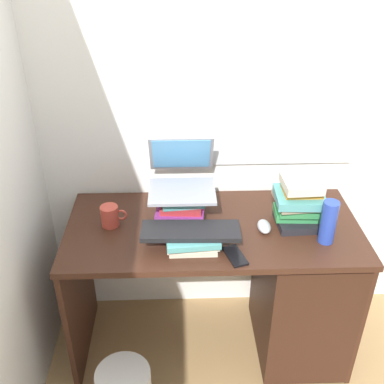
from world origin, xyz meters
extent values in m
plane|color=#9E7A4C|center=(0.00, 0.00, 0.00)|extent=(6.00, 6.00, 0.00)
cube|color=white|center=(0.00, 0.36, 1.30)|extent=(6.00, 0.05, 2.60)
cube|color=silver|center=(0.27, 0.33, 1.32)|extent=(0.90, 0.01, 0.80)
cube|color=#381E14|center=(0.00, 0.00, 0.76)|extent=(1.35, 0.62, 0.03)
cube|color=#381E14|center=(-0.66, 0.00, 0.37)|extent=(0.02, 0.57, 0.74)
cube|color=#381E14|center=(0.66, 0.00, 0.37)|extent=(0.02, 0.57, 0.74)
cube|color=#321B12|center=(0.45, -0.03, 0.37)|extent=(0.41, 0.53, 0.70)
cube|color=#338C4C|center=(-0.15, 0.05, 0.79)|extent=(0.21, 0.18, 0.03)
cube|color=#8C338C|center=(-0.15, 0.06, 0.82)|extent=(0.24, 0.18, 0.03)
cube|color=#B22D33|center=(-0.15, 0.06, 0.85)|extent=(0.20, 0.15, 0.03)
cube|color=teal|center=(-0.14, 0.06, 0.88)|extent=(0.20, 0.16, 0.03)
cube|color=#2672B2|center=(-0.14, 0.05, 0.91)|extent=(0.21, 0.14, 0.02)
cube|color=beige|center=(-0.10, -0.15, 0.78)|extent=(0.20, 0.17, 0.02)
cube|color=beige|center=(-0.10, -0.16, 0.80)|extent=(0.23, 0.14, 0.03)
cube|color=teal|center=(-0.10, -0.16, 0.83)|extent=(0.24, 0.19, 0.02)
cube|color=black|center=(0.40, 0.00, 0.79)|extent=(0.23, 0.19, 0.03)
cube|color=#338C4C|center=(0.39, 0.02, 0.82)|extent=(0.21, 0.13, 0.04)
cube|color=#338C4C|center=(0.39, 0.01, 0.86)|extent=(0.20, 0.15, 0.04)
cube|color=gray|center=(0.39, 0.02, 0.89)|extent=(0.23, 0.20, 0.02)
cube|color=teal|center=(0.38, 0.00, 0.92)|extent=(0.22, 0.20, 0.04)
cube|color=orange|center=(0.39, 0.01, 0.95)|extent=(0.17, 0.13, 0.03)
cube|color=beige|center=(0.39, 0.00, 0.99)|extent=(0.17, 0.17, 0.04)
cube|color=gray|center=(-0.14, 0.06, 0.92)|extent=(0.30, 0.23, 0.01)
cube|color=gray|center=(-0.14, 0.22, 1.03)|extent=(0.30, 0.10, 0.21)
cube|color=#59A5E5|center=(-0.14, 0.21, 1.04)|extent=(0.27, 0.09, 0.18)
cube|color=black|center=(-0.11, -0.15, 0.85)|extent=(0.42, 0.15, 0.02)
ellipsoid|color=#A5A8AD|center=(0.23, -0.04, 0.79)|extent=(0.06, 0.10, 0.04)
cylinder|color=#B23F33|center=(-0.47, 0.02, 0.82)|extent=(0.08, 0.08, 0.10)
torus|color=#B23F33|center=(-0.42, 0.02, 0.83)|extent=(0.05, 0.01, 0.05)
cylinder|color=#263FA5|center=(0.48, -0.13, 0.87)|extent=(0.07, 0.07, 0.20)
cube|color=black|center=(0.08, -0.23, 0.78)|extent=(0.10, 0.15, 0.01)
camera|label=1|loc=(-0.16, -1.73, 1.99)|focal=42.93mm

